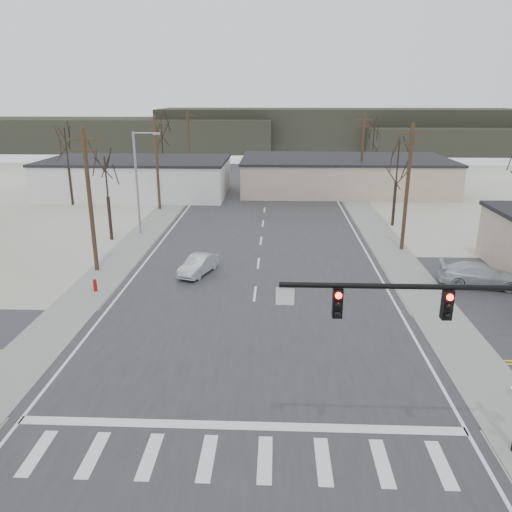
# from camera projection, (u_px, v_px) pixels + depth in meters

# --- Properties ---
(ground) EXTENTS (140.00, 140.00, 0.00)m
(ground) POSITION_uv_depth(u_px,v_px,m) (248.00, 358.00, 23.87)
(ground) COLOR silver
(ground) RESTS_ON ground
(main_road) EXTENTS (18.00, 110.00, 0.05)m
(main_road) POSITION_uv_depth(u_px,v_px,m) (259.00, 259.00, 38.12)
(main_road) COLOR #2A2A2D
(main_road) RESTS_ON ground
(cross_road) EXTENTS (90.00, 10.00, 0.04)m
(cross_road) POSITION_uv_depth(u_px,v_px,m) (248.00, 358.00, 23.87)
(cross_road) COLOR #2A2A2D
(cross_road) RESTS_ON ground
(sidewalk_left) EXTENTS (3.00, 90.00, 0.06)m
(sidewalk_left) POSITION_uv_depth(u_px,v_px,m) (139.00, 239.00, 43.29)
(sidewalk_left) COLOR gray
(sidewalk_left) RESTS_ON ground
(sidewalk_right) EXTENTS (3.00, 90.00, 0.06)m
(sidewalk_right) POSITION_uv_depth(u_px,v_px,m) (385.00, 242.00, 42.45)
(sidewalk_right) COLOR gray
(sidewalk_right) RESTS_ON ground
(traffic_signal_mast) EXTENTS (8.95, 0.43, 7.20)m
(traffic_signal_mast) POSITION_uv_depth(u_px,v_px,m) (478.00, 331.00, 16.22)
(traffic_signal_mast) COLOR black
(traffic_signal_mast) RESTS_ON ground
(fire_hydrant) EXTENTS (0.24, 0.24, 0.87)m
(fire_hydrant) POSITION_uv_depth(u_px,v_px,m) (95.00, 285.00, 31.74)
(fire_hydrant) COLOR #A50C0C
(fire_hydrant) RESTS_ON ground
(building_left_far) EXTENTS (22.30, 12.30, 4.50)m
(building_left_far) POSITION_uv_depth(u_px,v_px,m) (137.00, 177.00, 61.82)
(building_left_far) COLOR silver
(building_left_far) RESTS_ON ground
(building_right_far) EXTENTS (26.30, 14.30, 4.30)m
(building_right_far) POSITION_uv_depth(u_px,v_px,m) (344.00, 174.00, 64.63)
(building_right_far) COLOR #C3AB95
(building_right_far) RESTS_ON ground
(upole_left_b) EXTENTS (2.20, 0.30, 10.00)m
(upole_left_b) POSITION_uv_depth(u_px,v_px,m) (90.00, 199.00, 34.12)
(upole_left_b) COLOR #44321F
(upole_left_b) RESTS_ON ground
(upole_left_c) EXTENTS (2.20, 0.30, 10.00)m
(upole_left_c) POSITION_uv_depth(u_px,v_px,m) (157.00, 161.00, 53.13)
(upole_left_c) COLOR #44321F
(upole_left_c) RESTS_ON ground
(upole_left_d) EXTENTS (2.20, 0.30, 10.00)m
(upole_left_d) POSITION_uv_depth(u_px,v_px,m) (189.00, 144.00, 72.14)
(upole_left_d) COLOR #44321F
(upole_left_d) RESTS_ON ground
(upole_right_a) EXTENTS (2.20, 0.30, 10.00)m
(upole_right_a) POSITION_uv_depth(u_px,v_px,m) (407.00, 186.00, 38.92)
(upole_right_a) COLOR #44321F
(upole_right_a) RESTS_ON ground
(upole_right_b) EXTENTS (2.20, 0.30, 10.00)m
(upole_right_b) POSITION_uv_depth(u_px,v_px,m) (362.00, 154.00, 59.83)
(upole_right_b) COLOR #44321F
(upole_right_b) RESTS_ON ground
(streetlight_main) EXTENTS (2.40, 0.25, 9.00)m
(streetlight_main) POSITION_uv_depth(u_px,v_px,m) (139.00, 178.00, 43.64)
(streetlight_main) COLOR gray
(streetlight_main) RESTS_ON ground
(tree_left_near) EXTENTS (3.30, 3.30, 7.35)m
(tree_left_near) POSITION_uv_depth(u_px,v_px,m) (106.00, 180.00, 41.78)
(tree_left_near) COLOR black
(tree_left_near) RESTS_ON ground
(tree_right_mid) EXTENTS (3.74, 3.74, 8.33)m
(tree_right_mid) POSITION_uv_depth(u_px,v_px,m) (398.00, 163.00, 46.26)
(tree_right_mid) COLOR black
(tree_right_mid) RESTS_ON ground
(tree_left_far) EXTENTS (3.96, 3.96, 8.82)m
(tree_left_far) POSITION_uv_depth(u_px,v_px,m) (162.00, 140.00, 66.20)
(tree_left_far) COLOR black
(tree_left_far) RESTS_ON ground
(tree_right_far) EXTENTS (3.52, 3.52, 7.84)m
(tree_right_far) POSITION_uv_depth(u_px,v_px,m) (373.00, 142.00, 70.98)
(tree_right_far) COLOR black
(tree_right_far) RESTS_ON ground
(tree_left_mid) EXTENTS (3.96, 3.96, 8.82)m
(tree_left_mid) POSITION_uv_depth(u_px,v_px,m) (67.00, 149.00, 55.11)
(tree_left_mid) COLOR black
(tree_left_mid) RESTS_ON ground
(hill_left) EXTENTS (70.00, 18.00, 7.00)m
(hill_left) POSITION_uv_depth(u_px,v_px,m) (115.00, 134.00, 111.61)
(hill_left) COLOR #333026
(hill_left) RESTS_ON ground
(hill_center) EXTENTS (80.00, 18.00, 9.00)m
(hill_center) POSITION_uv_depth(u_px,v_px,m) (338.00, 129.00, 113.13)
(hill_center) COLOR #333026
(hill_center) RESTS_ON ground
(hill_right) EXTENTS (60.00, 18.00, 5.50)m
(hill_right) POSITION_uv_depth(u_px,v_px,m) (505.00, 140.00, 106.59)
(hill_right) COLOR #333026
(hill_right) RESTS_ON ground
(sedan_crossing) EXTENTS (2.62, 4.17, 1.30)m
(sedan_crossing) POSITION_uv_depth(u_px,v_px,m) (198.00, 265.00, 34.80)
(sedan_crossing) COLOR #9EA5A8
(sedan_crossing) RESTS_ON main_road
(car_far_a) EXTENTS (2.36, 4.79, 1.34)m
(car_far_a) POSITION_uv_depth(u_px,v_px,m) (260.00, 187.00, 64.28)
(car_far_a) COLOR black
(car_far_a) RESTS_ON main_road
(car_far_b) EXTENTS (3.49, 4.90, 1.55)m
(car_far_b) POSITION_uv_depth(u_px,v_px,m) (268.00, 163.00, 85.41)
(car_far_b) COLOR black
(car_far_b) RESTS_ON main_road
(car_parked_silver) EXTENTS (5.46, 2.98, 1.50)m
(car_parked_silver) POSITION_uv_depth(u_px,v_px,m) (480.00, 275.00, 32.55)
(car_parked_silver) COLOR #ABB1B6
(car_parked_silver) RESTS_ON parking_lot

